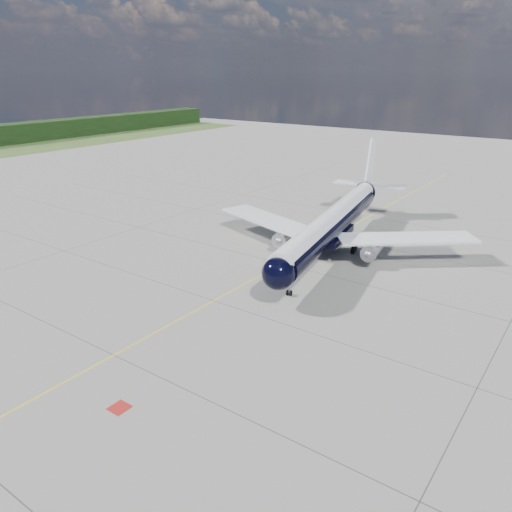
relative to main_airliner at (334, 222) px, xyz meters
name	(u,v)px	position (x,y,z in m)	size (l,w,h in m)	color
ground	(300,254)	(-3.16, -4.50, -4.50)	(320.00, 320.00, 0.00)	gray
taxiway_centerline	(282,264)	(-3.16, -9.50, -4.49)	(0.16, 160.00, 0.01)	yellow
red_marking	(119,408)	(3.64, -44.50, -4.49)	(1.60, 1.60, 0.01)	maroon
main_airliner	(334,222)	(0.00, 0.00, 0.00)	(40.53, 49.90, 14.50)	black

